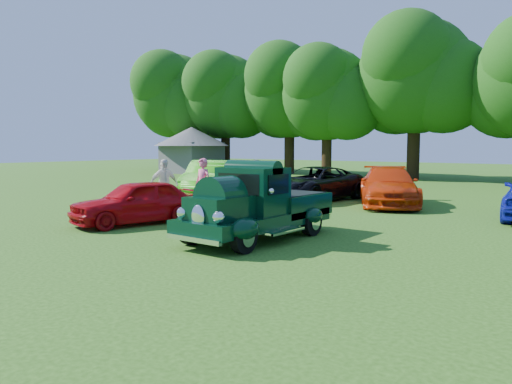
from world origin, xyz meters
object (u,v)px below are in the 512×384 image
Objects in this scene: back_car_black at (313,184)px; back_car_orange at (388,186)px; spectator_grey at (255,184)px; red_convertible at (137,202)px; spectator_white at (164,185)px; hero_pickup at (258,208)px; gazebo at (192,145)px; back_car_lime at (211,179)px; spectator_pink at (203,185)px.

back_car_orange is at bearing 11.11° from back_car_black.
spectator_grey reaches higher than back_car_black.
red_convertible is 5.10m from spectator_grey.
back_car_orange is 2.78× the size of spectator_white.
hero_pickup is 2.48× the size of spectator_white.
gazebo reaches higher than back_car_orange.
hero_pickup is 10.34m from back_car_lime.
red_convertible is at bearing -51.26° from spectator_grey.
hero_pickup is at bearing 17.30° from red_convertible.
back_car_lime is at bearing 43.62° from spectator_white.
back_car_black is 1.00× the size of back_car_orange.
spectator_white is at bearing -107.35° from back_car_black.
back_car_lime is (-7.90, 6.68, 0.05)m from hero_pickup.
back_car_black is at bearing -31.93° from gazebo.
hero_pickup reaches higher than back_car_orange.
back_car_orange is 7.22m from spectator_pink.
back_car_orange is (-0.36, 8.70, -0.03)m from hero_pickup.
spectator_grey is at bearing -56.24° from back_car_lime.
spectator_white is (-2.43, -6.11, 0.21)m from back_car_black.
spectator_pink is (-1.31, -5.29, 0.22)m from back_car_black.
back_car_lime is at bearing 139.80° from hero_pickup.
back_car_lime is (-3.59, 6.98, 0.17)m from red_convertible.
gazebo reaches higher than spectator_grey.
spectator_pink is 1.03× the size of spectator_grey.
hero_pickup is at bearing -71.18° from back_car_lime.
spectator_white reaches higher than red_convertible.
spectator_white is (-1.65, 2.51, 0.26)m from red_convertible.
back_car_black is at bearing 127.96° from spectator_grey.
hero_pickup is at bearing -29.45° from spectator_pink.
back_car_lime is 0.78× the size of gazebo.
back_car_black is 2.85× the size of spectator_grey.
back_car_orange reaches higher than back_car_black.
back_car_black is 2.76× the size of spectator_pink.
gazebo is (-19.63, 12.23, 1.69)m from back_car_black.
spectator_pink reaches higher than back_car_black.
spectator_pink is at bearing -155.64° from back_car_orange.
spectator_grey is at bearing 129.05° from hero_pickup.
hero_pickup is 2.53× the size of spectator_grey.
red_convertible is at bearing -126.64° from spectator_white.
spectator_grey is at bearing -159.21° from back_car_orange.
hero_pickup is 1.18× the size of red_convertible.
back_car_lime is 4.76m from spectator_pink.
spectator_pink is at bearing 147.96° from hero_pickup.
spectator_pink is at bearing -75.28° from spectator_grey.
spectator_grey reaches higher than back_car_orange.
spectator_pink reaches higher than hero_pickup.
red_convertible is at bearing -175.99° from hero_pickup.
back_car_orange is at bearing -27.48° from gazebo.
back_car_lime is 4.87m from spectator_white.
back_car_lime is 2.78× the size of spectator_grey.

